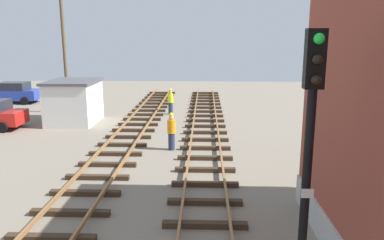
{
  "coord_description": "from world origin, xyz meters",
  "views": [
    {
      "loc": [
        0.75,
        -4.65,
        5.47
      ],
      "look_at": [
        0.15,
        12.72,
        1.61
      ],
      "focal_mm": 35.2,
      "sensor_mm": 36.0,
      "label": 1
    }
  ],
  "objects_px": {
    "utility_pole_far": "(64,48)",
    "signal_mast": "(309,141)",
    "control_hut": "(74,102)",
    "parked_car_blue": "(14,92)",
    "track_worker_distant": "(171,101)",
    "track_worker_foreground": "(171,131)"
  },
  "relations": [
    {
      "from": "utility_pole_far",
      "to": "signal_mast",
      "type": "bearing_deg",
      "value": -58.68
    },
    {
      "from": "control_hut",
      "to": "utility_pole_far",
      "type": "height_order",
      "value": "utility_pole_far"
    },
    {
      "from": "parked_car_blue",
      "to": "utility_pole_far",
      "type": "height_order",
      "value": "utility_pole_far"
    },
    {
      "from": "parked_car_blue",
      "to": "track_worker_distant",
      "type": "bearing_deg",
      "value": -17.48
    },
    {
      "from": "control_hut",
      "to": "parked_car_blue",
      "type": "xyz_separation_m",
      "value": [
        -7.64,
        7.21,
        -0.49
      ]
    },
    {
      "from": "utility_pole_far",
      "to": "control_hut",
      "type": "bearing_deg",
      "value": -63.78
    },
    {
      "from": "utility_pole_far",
      "to": "track_worker_distant",
      "type": "xyz_separation_m",
      "value": [
        7.53,
        -0.27,
        -3.72
      ]
    },
    {
      "from": "track_worker_distant",
      "to": "track_worker_foreground",
      "type": "bearing_deg",
      "value": -84.52
    },
    {
      "from": "signal_mast",
      "to": "parked_car_blue",
      "type": "height_order",
      "value": "signal_mast"
    },
    {
      "from": "signal_mast",
      "to": "track_worker_distant",
      "type": "bearing_deg",
      "value": 102.95
    },
    {
      "from": "signal_mast",
      "to": "control_hut",
      "type": "relative_size",
      "value": 1.48
    },
    {
      "from": "control_hut",
      "to": "utility_pole_far",
      "type": "xyz_separation_m",
      "value": [
        -1.57,
        3.2,
        3.26
      ]
    },
    {
      "from": "utility_pole_far",
      "to": "parked_car_blue",
      "type": "bearing_deg",
      "value": 146.5
    },
    {
      "from": "track_worker_distant",
      "to": "control_hut",
      "type": "bearing_deg",
      "value": -153.83
    },
    {
      "from": "signal_mast",
      "to": "track_worker_foreground",
      "type": "xyz_separation_m",
      "value": [
        -3.64,
        10.77,
        -2.58
      ]
    },
    {
      "from": "signal_mast",
      "to": "control_hut",
      "type": "bearing_deg",
      "value": 122.25
    },
    {
      "from": "control_hut",
      "to": "track_worker_distant",
      "type": "height_order",
      "value": "control_hut"
    },
    {
      "from": "parked_car_blue",
      "to": "utility_pole_far",
      "type": "relative_size",
      "value": 0.47
    },
    {
      "from": "control_hut",
      "to": "utility_pole_far",
      "type": "relative_size",
      "value": 0.43
    },
    {
      "from": "utility_pole_far",
      "to": "track_worker_foreground",
      "type": "height_order",
      "value": "utility_pole_far"
    },
    {
      "from": "track_worker_foreground",
      "to": "track_worker_distant",
      "type": "bearing_deg",
      "value": 95.48
    },
    {
      "from": "parked_car_blue",
      "to": "track_worker_foreground",
      "type": "relative_size",
      "value": 2.25
    }
  ]
}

